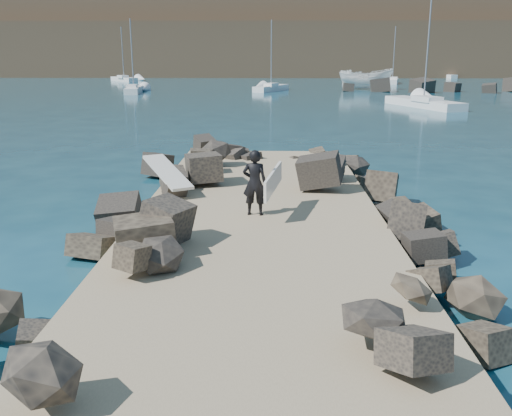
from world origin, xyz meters
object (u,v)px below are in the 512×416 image
Objects in this scene: surfer_with_board at (257,182)px; sailboat_b at (271,88)px; boat_imported at (366,79)px; surfboard_resting at (167,176)px.

surfer_with_board is 54.62m from sailboat_b.
sailboat_b is at bearing 119.38° from boat_imported.
boat_imported is 3.30× the size of surfer_with_board.
surfer_with_board is (-11.90, -58.07, 0.16)m from boat_imported.
sailboat_b reaches higher than surfer_with_board.
sailboat_b is (2.97, 52.18, -0.69)m from surfboard_resting.
surfer_with_board is at bearing -72.93° from surfboard_resting.
sailboat_b is (0.33, 54.61, -1.07)m from surfer_with_board.
surfboard_resting is 0.39× the size of boat_imported.
boat_imported is at bearing 78.42° from surfer_with_board.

